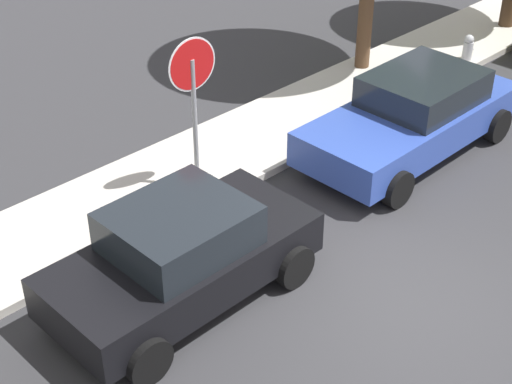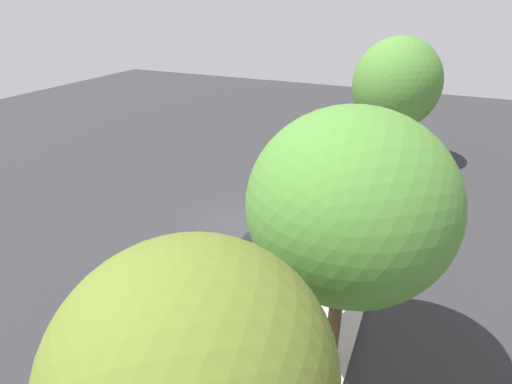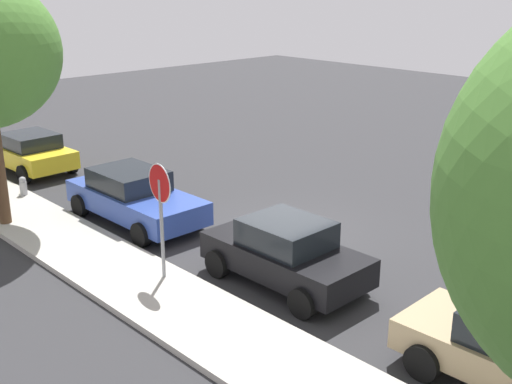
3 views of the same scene
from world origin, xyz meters
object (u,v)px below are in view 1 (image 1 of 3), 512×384
object	(u,v)px
parked_car_blue	(413,115)
fire_hydrant	(468,50)
stop_sign	(193,88)
parked_car_black	(182,255)

from	to	relation	value
parked_car_blue	fire_hydrant	bearing A→B (deg)	19.36
stop_sign	parked_car_black	bearing A→B (deg)	-134.75
stop_sign	fire_hydrant	bearing A→B (deg)	-1.83
parked_car_black	fire_hydrant	distance (m)	9.71
parked_car_blue	fire_hydrant	size ratio (longest dim) A/B	6.29
stop_sign	fire_hydrant	size ratio (longest dim) A/B	3.85
parked_car_black	fire_hydrant	size ratio (longest dim) A/B	5.35
parked_car_blue	fire_hydrant	distance (m)	4.26
parked_car_blue	fire_hydrant	xyz separation A→B (m)	(4.01, 1.41, -0.38)
stop_sign	parked_car_blue	xyz separation A→B (m)	(3.66, -1.65, -1.18)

